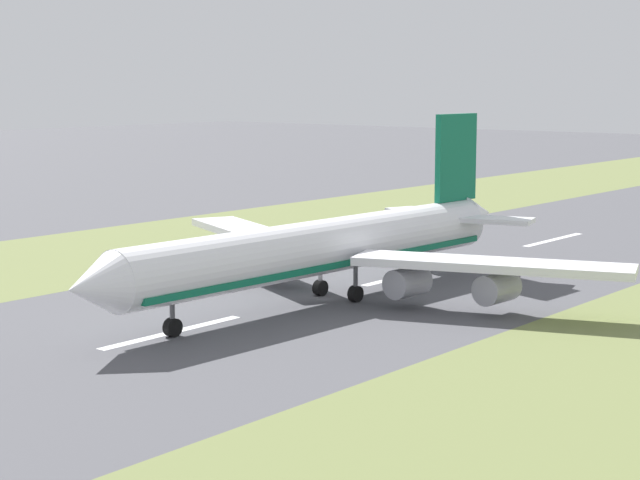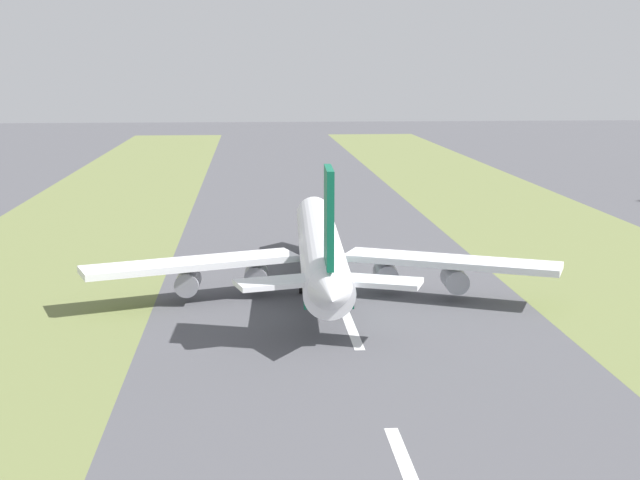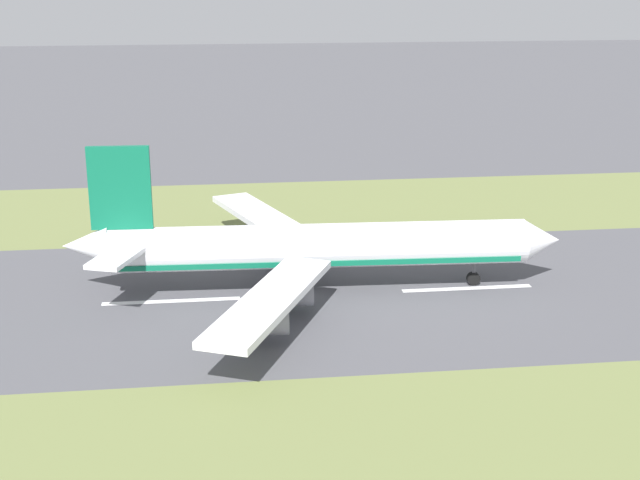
% 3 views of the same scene
% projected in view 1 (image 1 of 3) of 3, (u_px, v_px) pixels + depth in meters
% --- Properties ---
extents(ground_plane, '(800.00, 800.00, 0.00)m').
position_uv_depth(ground_plane, '(319.00, 297.00, 121.26)').
color(ground_plane, '#4C4C51').
extents(grass_median_east, '(40.00, 600.00, 0.01)m').
position_uv_depth(grass_median_east, '(70.00, 256.00, 149.37)').
color(grass_median_east, olive).
rests_on(grass_median_east, ground).
extents(centreline_dash_near, '(1.20, 18.00, 0.01)m').
position_uv_depth(centreline_dash_near, '(553.00, 240.00, 165.32)').
color(centreline_dash_near, silver).
rests_on(centreline_dash_near, ground).
extents(centreline_dash_mid, '(1.20, 18.00, 0.01)m').
position_uv_depth(centreline_dash_mid, '(407.00, 275.00, 134.64)').
color(centreline_dash_mid, silver).
rests_on(centreline_dash_mid, ground).
extents(centreline_dash_far, '(1.20, 18.00, 0.01)m').
position_uv_depth(centreline_dash_far, '(173.00, 332.00, 103.95)').
color(centreline_dash_far, silver).
rests_on(centreline_dash_far, ground).
extents(airplane_main_jet, '(64.08, 67.17, 20.20)m').
position_uv_depth(airplane_main_jet, '(331.00, 247.00, 118.45)').
color(airplane_main_jet, white).
rests_on(airplane_main_jet, ground).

